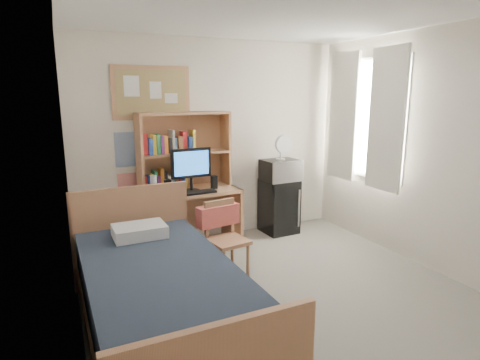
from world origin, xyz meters
name	(u,v)px	position (x,y,z in m)	size (l,w,h in m)	color
floor	(294,307)	(0.00, 0.00, -0.01)	(3.60, 4.20, 0.02)	gray
ceiling	(304,3)	(0.00, 0.00, 2.60)	(3.60, 4.20, 0.02)	silver
wall_back	(212,141)	(0.00, 2.10, 1.30)	(3.60, 0.04, 2.60)	white
wall_left	(70,186)	(-1.80, 0.00, 1.30)	(0.04, 4.20, 2.60)	white
wall_right	(447,154)	(1.80, 0.00, 1.30)	(0.04, 4.20, 2.60)	white
window_unit	(365,118)	(1.75, 1.20, 1.60)	(0.10, 1.40, 1.70)	white
curtain_left	(386,120)	(1.72, 0.80, 1.60)	(0.04, 0.55, 1.70)	white
curtain_right	(343,117)	(1.72, 1.60, 1.60)	(0.04, 0.55, 1.70)	white
bulletin_board	(151,93)	(-0.78, 2.08, 1.92)	(0.94, 0.03, 0.64)	tan
poster_wave	(127,149)	(-1.10, 2.09, 1.25)	(0.30, 0.01, 0.42)	#254D95
poster_japan	(130,187)	(-1.10, 2.09, 0.78)	(0.28, 0.01, 0.36)	red
desk	(191,219)	(-0.42, 1.78, 0.37)	(1.19, 0.60, 0.74)	tan
desk_chair	(228,240)	(-0.32, 0.80, 0.41)	(0.41, 0.41, 0.81)	#AC7651
mini_fridge	(279,206)	(0.88, 1.84, 0.38)	(0.44, 0.44, 0.75)	black
bed	(162,304)	(-1.22, -0.03, 0.31)	(1.12, 2.24, 0.62)	#1B2330
hutch	(185,151)	(-0.43, 1.93, 1.22)	(1.16, 0.30, 0.95)	tan
monitor	(191,170)	(-0.42, 1.72, 1.01)	(0.50, 0.04, 0.53)	black
keyboard	(196,193)	(-0.41, 1.58, 0.76)	(0.48, 0.15, 0.02)	black
speaker_left	(168,187)	(-0.72, 1.70, 0.83)	(0.07, 0.07, 0.17)	black
speaker_right	(214,182)	(-0.12, 1.74, 0.83)	(0.07, 0.07, 0.16)	black
water_bottle	(154,186)	(-0.89, 1.65, 0.87)	(0.07, 0.07, 0.25)	silver
hoodie	(218,215)	(-0.36, 1.00, 0.63)	(0.47, 0.14, 0.22)	#CD574E
microwave	(280,170)	(0.88, 1.82, 0.89)	(0.49, 0.37, 0.28)	#B5B5B9
desk_fan	(281,149)	(0.88, 1.82, 1.18)	(0.24, 0.24, 0.30)	silver
pillow	(140,231)	(-1.24, 0.72, 0.67)	(0.47, 0.33, 0.11)	silver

